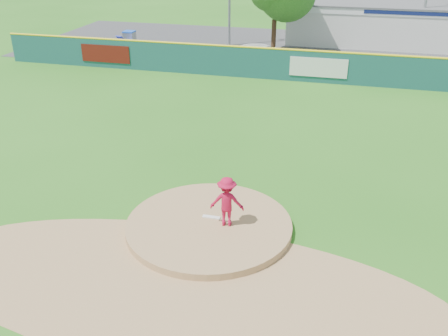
% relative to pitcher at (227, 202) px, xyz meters
% --- Properties ---
extents(ground, '(120.00, 120.00, 0.00)m').
position_rel_pitcher_xyz_m(ground, '(-0.60, -0.04, -1.10)').
color(ground, '#286B19').
rests_on(ground, ground).
extents(pitchers_mound, '(5.50, 5.50, 0.50)m').
position_rel_pitcher_xyz_m(pitchers_mound, '(-0.60, -0.04, -1.10)').
color(pitchers_mound, '#9E774C').
rests_on(pitchers_mound, ground).
extents(pitching_rubber, '(0.60, 0.15, 0.04)m').
position_rel_pitcher_xyz_m(pitching_rubber, '(-0.60, 0.26, -0.83)').
color(pitching_rubber, white).
rests_on(pitching_rubber, pitchers_mound).
extents(infield_dirt_arc, '(15.40, 15.40, 0.01)m').
position_rel_pitcher_xyz_m(infield_dirt_arc, '(-0.60, -3.04, -1.10)').
color(infield_dirt_arc, '#9E774C').
rests_on(infield_dirt_arc, ground).
extents(parking_lot, '(44.00, 16.00, 0.02)m').
position_rel_pitcher_xyz_m(parking_lot, '(-0.60, 26.96, -1.09)').
color(parking_lot, '#38383A').
rests_on(parking_lot, ground).
extents(pitcher, '(1.17, 0.76, 1.70)m').
position_rel_pitcher_xyz_m(pitcher, '(0.00, 0.00, 0.00)').
color(pitcher, '#B00F34').
rests_on(pitcher, pitchers_mound).
extents(van, '(6.07, 4.41, 1.53)m').
position_rel_pitcher_xyz_m(van, '(-2.66, 20.66, -0.31)').
color(van, white).
rests_on(van, parking_lot).
extents(pool_building_grp, '(15.20, 8.20, 3.31)m').
position_rel_pitcher_xyz_m(pool_building_grp, '(5.40, 31.95, 0.56)').
color(pool_building_grp, silver).
rests_on(pool_building_grp, ground).
extents(fence_banners, '(18.23, 0.04, 1.20)m').
position_rel_pitcher_xyz_m(fence_banners, '(-5.90, 17.88, -0.10)').
color(fence_banners, '#55120C').
rests_on(fence_banners, ground).
extents(playground_slide, '(0.87, 2.45, 1.35)m').
position_rel_pitcher_xyz_m(playground_slide, '(-14.23, 24.09, -0.42)').
color(playground_slide, blue).
rests_on(playground_slide, ground).
extents(outfield_fence, '(40.00, 0.14, 2.07)m').
position_rel_pitcher_xyz_m(outfield_fence, '(-0.60, 17.96, -0.01)').
color(outfield_fence, '#164848').
rests_on(outfield_fence, ground).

